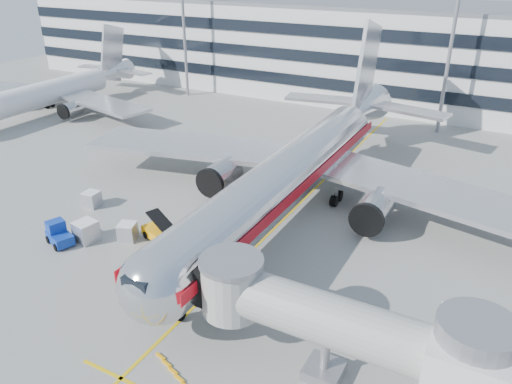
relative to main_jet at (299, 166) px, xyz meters
The scene contains 15 objects.
ground 12.46m from the main_jet, 90.00° to the right, with size 180.00×180.00×0.00m, color gray.
lead_in_line 4.57m from the main_jet, 90.00° to the right, with size 0.25×70.00×0.01m, color #E0B20B.
stop_bar 26.07m from the main_jet, 90.00° to the right, with size 6.00×0.25×0.01m, color #E0B20B.
main_jet is the anchor object (origin of this frame).
jet_bridge 23.18m from the main_jet, 58.30° to the right, with size 17.80×4.50×7.00m.
terminal 46.36m from the main_jet, 90.00° to the left, with size 150.00×24.25×15.60m.
light_mast_west 47.49m from the main_jet, 139.14° to the left, with size 2.40×1.20×25.45m.
light_mast_centre 33.08m from the main_jet, 75.20° to the left, with size 2.40×1.20×25.45m.
second_jet 49.03m from the main_jet, 166.94° to the left, with size 38.21×36.52×12.04m.
belt_loader 14.53m from the main_jet, 120.66° to the right, with size 5.38×3.42×2.53m.
baggage_tug 22.74m from the main_jet, 132.83° to the right, with size 3.04×2.44×2.01m.
cargo_container_left 20.49m from the main_jet, 131.93° to the right, with size 2.01×2.01×1.85m.
cargo_container_right 20.84m from the main_jet, 151.09° to the right, with size 1.57×1.57×1.55m.
cargo_container_front 17.19m from the main_jet, 128.50° to the right, with size 1.87×1.87×1.56m.
ramp_worker 14.99m from the main_jet, 114.07° to the right, with size 0.68×0.44×1.85m, color #A3FF1A.
Camera 1 is at (17.51, -29.46, 22.79)m, focal length 35.00 mm.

